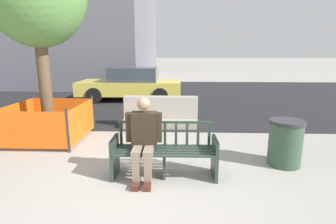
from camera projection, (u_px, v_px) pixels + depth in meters
name	position (u px, v px, depth m)	size (l,w,h in m)	color
ground_plane	(133.00, 182.00, 4.14)	(200.00, 200.00, 0.00)	gray
street_asphalt	(163.00, 95.00, 12.61)	(120.00, 12.00, 0.01)	black
street_bench	(165.00, 153.00, 4.30)	(1.70, 0.55, 0.88)	#28382D
seated_person	(144.00, 137.00, 4.18)	(0.58, 0.72, 1.31)	#2D2319
jersey_barrier_centre	(161.00, 114.00, 7.23)	(2.00, 0.69, 0.84)	#9E998E
construction_fence	(49.00, 121.00, 6.07)	(1.61, 1.61, 0.92)	#2D2D33
car_taxi_near	(131.00, 84.00, 11.24)	(4.32, 2.00, 1.40)	#DBC64C
trash_bin	(285.00, 143.00, 4.71)	(0.61, 0.61, 0.84)	#334C38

